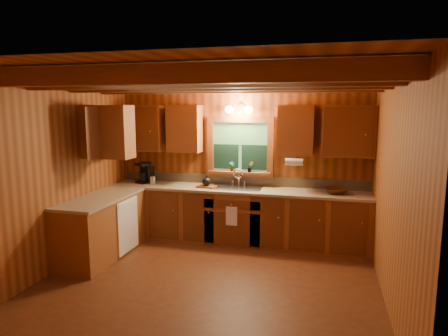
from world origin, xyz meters
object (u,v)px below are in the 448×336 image
at_px(cutting_board, 207,186).
at_px(wicker_basket, 336,191).
at_px(sink, 236,191).
at_px(coffee_maker, 144,173).

height_order(cutting_board, wicker_basket, wicker_basket).
relative_size(sink, cutting_board, 2.79).
distance_m(sink, cutting_board, 0.49).
height_order(sink, cutting_board, sink).
relative_size(coffee_maker, wicker_basket, 0.99).
bearing_deg(cutting_board, sink, 14.72).
distance_m(sink, wicker_basket, 1.56).
xyz_separation_m(coffee_maker, wicker_basket, (3.21, -0.08, -0.13)).
height_order(coffee_maker, wicker_basket, coffee_maker).
relative_size(sink, wicker_basket, 2.33).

